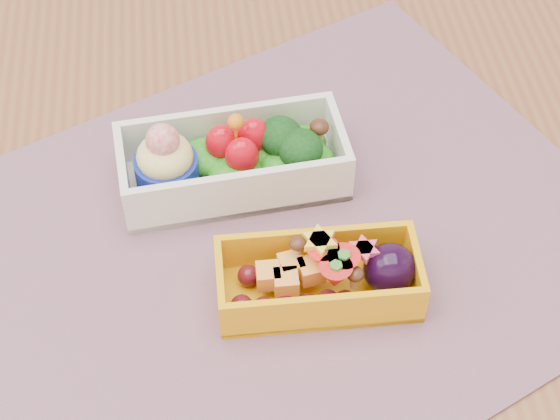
{
  "coord_description": "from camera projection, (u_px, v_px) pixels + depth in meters",
  "views": [
    {
      "loc": [
        -0.04,
        -0.42,
        1.32
      ],
      "look_at": [
        0.01,
        0.02,
        0.79
      ],
      "focal_mm": 57.88,
      "sensor_mm": 36.0,
      "label": 1
    }
  ],
  "objects": [
    {
      "name": "bento_white",
      "position": [
        232.0,
        161.0,
        0.74
      ],
      "size": [
        0.19,
        0.1,
        0.08
      ],
      "rotation": [
        0.0,
        0.0,
        0.09
      ],
      "color": "white",
      "rests_on": "placemat"
    },
    {
      "name": "bento_yellow",
      "position": [
        323.0,
        277.0,
        0.67
      ],
      "size": [
        0.15,
        0.07,
        0.05
      ],
      "rotation": [
        0.0,
        0.0,
        -0.02
      ],
      "color": "#EFA40C",
      "rests_on": "placemat"
    },
    {
      "name": "table",
      "position": [
        272.0,
        335.0,
        0.78
      ],
      "size": [
        1.2,
        0.8,
        0.75
      ],
      "color": "brown",
      "rests_on": "ground"
    },
    {
      "name": "placemat",
      "position": [
        271.0,
        247.0,
        0.71
      ],
      "size": [
        0.66,
        0.6,
        0.0
      ],
      "primitive_type": "cube",
      "rotation": [
        0.0,
        0.0,
        0.44
      ],
      "color": "#895E6C",
      "rests_on": "table"
    }
  ]
}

